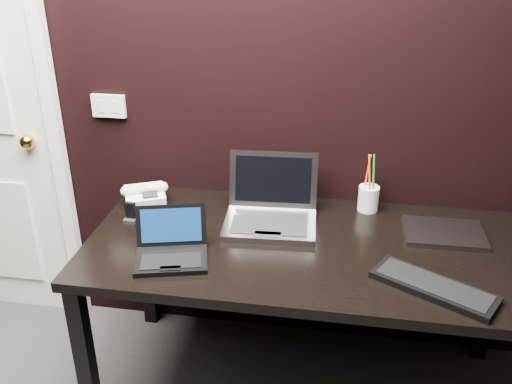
% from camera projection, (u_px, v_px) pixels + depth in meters
% --- Properties ---
extents(wall_back, '(4.00, 0.00, 4.00)m').
position_uv_depth(wall_back, '(248.00, 70.00, 2.33)').
color(wall_back, black).
rests_on(wall_back, ground).
extents(wall_switch, '(0.15, 0.02, 0.10)m').
position_uv_depth(wall_switch, '(109.00, 106.00, 2.49)').
color(wall_switch, silver).
rests_on(wall_switch, wall_back).
extents(desk, '(1.70, 0.80, 0.74)m').
position_uv_depth(desk, '(307.00, 261.00, 2.21)').
color(desk, black).
rests_on(desk, ground).
extents(netbook, '(0.31, 0.29, 0.17)m').
position_uv_depth(netbook, '(171.00, 250.00, 2.08)').
color(netbook, black).
rests_on(netbook, desk).
extents(silver_laptop, '(0.39, 0.35, 0.25)m').
position_uv_depth(silver_laptop, '(271.00, 212.00, 2.31)').
color(silver_laptop, '#9D9DA2').
rests_on(silver_laptop, desk).
extents(ext_keyboard, '(0.43, 0.32, 0.03)m').
position_uv_depth(ext_keyboard, '(434.00, 287.00, 1.91)').
color(ext_keyboard, black).
rests_on(ext_keyboard, desk).
extents(closed_laptop, '(0.31, 0.23, 0.02)m').
position_uv_depth(closed_laptop, '(444.00, 233.00, 2.23)').
color(closed_laptop, gray).
rests_on(closed_laptop, desk).
extents(desk_phone, '(0.22, 0.21, 0.10)m').
position_uv_depth(desk_phone, '(145.00, 195.00, 2.47)').
color(desk_phone, white).
rests_on(desk_phone, desk).
extents(mobile_phone, '(0.05, 0.05, 0.09)m').
position_uv_depth(mobile_phone, '(131.00, 215.00, 2.32)').
color(mobile_phone, black).
rests_on(mobile_phone, desk).
extents(pen_cup, '(0.09, 0.09, 0.25)m').
position_uv_depth(pen_cup, '(368.00, 197.00, 2.41)').
color(pen_cup, silver).
rests_on(pen_cup, desk).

